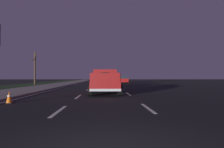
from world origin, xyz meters
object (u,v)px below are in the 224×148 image
(sedan_blue, at_px, (107,81))
(traffic_cone_near, at_px, (9,97))
(pickup_truck, at_px, (105,81))
(bare_tree_far, at_px, (35,68))
(sedan_red, at_px, (123,79))

(sedan_blue, distance_m, traffic_cone_near, 14.47)
(pickup_truck, relative_size, bare_tree_far, 0.97)
(pickup_truck, xyz_separation_m, sedan_red, (22.60, -3.54, -0.20))
(pickup_truck, relative_size, traffic_cone_near, 9.36)
(sedan_blue, xyz_separation_m, traffic_cone_near, (-13.61, 4.90, -0.50))
(pickup_truck, bearing_deg, traffic_cone_near, 138.69)
(bare_tree_far, bearing_deg, traffic_cone_near, -162.89)
(pickup_truck, xyz_separation_m, bare_tree_far, (16.84, 11.51, 1.81))
(sedan_blue, bearing_deg, pickup_truck, 178.48)
(bare_tree_far, xyz_separation_m, traffic_cone_near, (-22.17, -6.83, -2.50))
(sedan_red, xyz_separation_m, bare_tree_far, (-5.76, 15.04, 2.00))
(bare_tree_far, height_order, traffic_cone_near, bare_tree_far)
(traffic_cone_near, bearing_deg, bare_tree_far, 17.11)
(pickup_truck, height_order, sedan_blue, pickup_truck)
(traffic_cone_near, bearing_deg, pickup_truck, -41.31)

